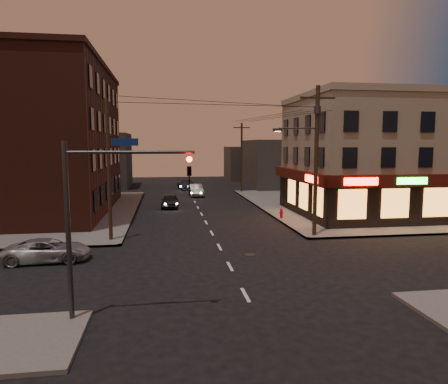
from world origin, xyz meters
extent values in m
plane|color=black|center=(0.00, 0.00, 0.00)|extent=(120.00, 120.00, 0.00)
cube|color=#514F4C|center=(18.00, 19.00, 0.07)|extent=(24.00, 28.00, 0.15)
cube|color=#514F4C|center=(-18.00, 19.00, 0.07)|extent=(24.00, 28.00, 0.15)
cube|color=gray|center=(16.00, 13.50, 5.15)|extent=(15.00, 12.00, 10.00)
cube|color=gray|center=(16.00, 13.50, 10.40)|extent=(15.20, 12.20, 0.50)
cube|color=black|center=(16.00, 7.55, 1.85)|extent=(15.12, 0.25, 3.40)
cube|color=black|center=(8.55, 13.50, 1.85)|extent=(0.25, 12.12, 3.40)
cube|color=#46120B|center=(16.00, 7.25, 3.65)|extent=(15.60, 0.50, 0.90)
cube|color=#46120B|center=(8.25, 13.50, 3.65)|extent=(0.50, 12.60, 0.90)
cube|color=#FF140C|center=(10.70, 6.98, 3.65)|extent=(2.60, 0.06, 0.55)
cube|color=#26FF3F|center=(14.70, 6.98, 3.65)|extent=(2.40, 0.06, 0.50)
cube|color=#FF140C|center=(7.98, 9.70, 3.65)|extent=(0.06, 2.60, 0.55)
cube|color=orange|center=(15.40, 7.40, 1.95)|extent=(12.40, 0.08, 2.20)
cube|color=orange|center=(8.40, 12.50, 1.95)|extent=(0.08, 8.40, 2.20)
cube|color=#462016|center=(-14.50, 19.00, 6.65)|extent=(12.00, 20.00, 13.00)
cube|color=#3F3D3A|center=(14.00, 38.00, 3.50)|extent=(10.00, 12.00, 7.00)
cube|color=#3F3D3A|center=(-13.00, 42.00, 4.00)|extent=(9.00, 10.00, 8.00)
cube|color=#3F3D3A|center=(12.00, 52.00, 3.00)|extent=(8.00, 8.00, 6.00)
cylinder|color=#382619|center=(6.80, 5.80, 5.15)|extent=(0.28, 0.28, 10.00)
cube|color=#382619|center=(6.80, 5.80, 9.35)|extent=(2.40, 0.12, 0.12)
cylinder|color=#333538|center=(6.80, 5.80, 8.55)|extent=(0.44, 0.44, 0.50)
cylinder|color=#333538|center=(5.50, 5.80, 7.35)|extent=(2.60, 0.10, 0.10)
cube|color=#333538|center=(4.10, 5.80, 7.25)|extent=(0.60, 0.25, 0.18)
cube|color=#FFD88C|center=(4.10, 5.80, 7.15)|extent=(0.35, 0.15, 0.04)
cylinder|color=#382619|center=(6.80, 32.00, 4.65)|extent=(0.26, 0.26, 9.00)
cylinder|color=#382619|center=(-6.80, 6.50, 4.65)|extent=(0.24, 0.24, 9.00)
cylinder|color=#333538|center=(-6.60, -5.60, 3.20)|extent=(0.18, 0.18, 6.40)
cylinder|color=#333538|center=(-4.40, -5.60, 6.00)|extent=(4.40, 0.12, 0.12)
imported|color=black|center=(-2.40, -5.60, 5.50)|extent=(0.16, 0.20, 1.00)
sphere|color=#FF0C05|center=(-2.40, -5.72, 5.75)|extent=(0.20, 0.20, 0.20)
cube|color=navy|center=(-4.60, -5.60, 6.35)|extent=(0.90, 0.05, 0.25)
imported|color=gray|center=(-9.57, 2.38, 0.61)|extent=(4.49, 2.22, 1.22)
imported|color=black|center=(-2.80, 20.37, 0.69)|extent=(1.83, 4.14, 1.38)
imported|color=slate|center=(0.50, 29.22, 0.73)|extent=(1.78, 4.53, 1.47)
imported|color=#1C2039|center=(-0.24, 37.19, 0.73)|extent=(2.70, 5.23, 1.45)
cylinder|color=maroon|center=(6.40, 12.22, 0.48)|extent=(0.32, 0.32, 0.67)
sphere|color=maroon|center=(6.40, 12.22, 0.85)|extent=(0.27, 0.27, 0.27)
cylinder|color=maroon|center=(6.40, 12.22, 0.62)|extent=(0.38, 0.27, 0.13)
cylinder|color=maroon|center=(6.40, 12.22, 0.62)|extent=(0.27, 0.38, 0.13)
camera|label=1|loc=(-3.26, -19.78, 6.23)|focal=32.00mm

